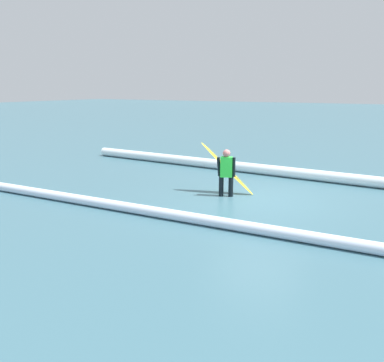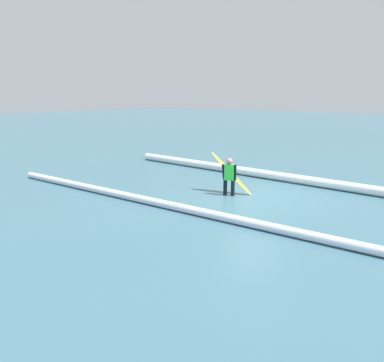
# 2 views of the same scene
# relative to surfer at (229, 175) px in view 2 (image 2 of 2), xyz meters

# --- Properties ---
(ground_plane) EXTENTS (148.06, 148.06, 0.00)m
(ground_plane) POSITION_rel_surfer_xyz_m (-0.93, -0.14, -0.76)
(ground_plane) COLOR #3C6775
(surfer) EXTENTS (0.49, 0.33, 1.38)m
(surfer) POSITION_rel_surfer_xyz_m (0.00, 0.00, 0.00)
(surfer) COLOR black
(surfer) RESTS_ON ground_plane
(surfboard) EXTENTS (1.66, 0.64, 1.54)m
(surfboard) POSITION_rel_surfer_xyz_m (0.14, -0.35, -0.01)
(surfboard) COLOR yellow
(surfboard) RESTS_ON ground_plane
(wave_crest_foreground) EXTENTS (15.39, 0.99, 0.37)m
(wave_crest_foreground) POSITION_rel_surfer_xyz_m (0.39, -3.48, -0.58)
(wave_crest_foreground) COLOR white
(wave_crest_foreground) RESTS_ON ground_plane
(wave_crest_midground) EXTENTS (18.66, 0.96, 0.25)m
(wave_crest_midground) POSITION_rel_surfer_xyz_m (-0.71, 2.59, -0.64)
(wave_crest_midground) COLOR white
(wave_crest_midground) RESTS_ON ground_plane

